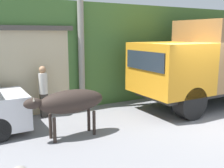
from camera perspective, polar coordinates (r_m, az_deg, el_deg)
name	(u,v)px	position (r m, az deg, el deg)	size (l,w,h in m)	color
ground_plane	(202,120)	(9.16, 19.06, -7.44)	(60.00, 60.00, 0.00)	gray
hillside_embankment	(105,49)	(14.02, -1.43, 7.61)	(32.00, 6.77, 3.92)	#426B33
cargo_truck	(223,58)	(11.41, 23.08, 5.14)	(7.31, 2.36, 3.28)	#2D2D2D
brown_cow	(70,102)	(7.13, -9.06, -3.90)	(2.18, 0.64, 1.32)	#2D231E
pedestrian_on_hill	(43,89)	(9.05, -14.72, -0.98)	(0.31, 0.31, 1.74)	#38332D
utility_pole	(81,19)	(9.55, -6.86, 13.95)	(0.90, 0.22, 6.37)	gray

